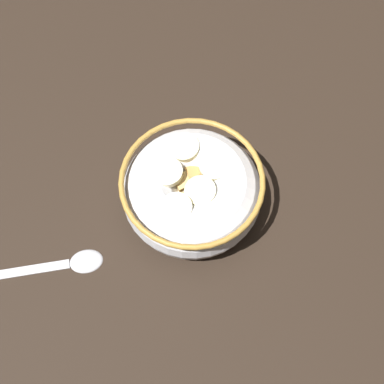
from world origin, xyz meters
TOP-DOWN VIEW (x-y plane):
  - ground_plane at (0.00, 0.00)cm, footprint 125.79×125.79cm
  - cereal_bowl at (0.01, 0.02)cm, footprint 15.19×15.19cm
  - spoon at (-15.18, 2.48)cm, footprint 13.09×8.03cm

SIDE VIEW (x-z plane):
  - ground_plane at x=0.00cm, z-range -2.00..0.00cm
  - spoon at x=-15.18cm, z-range -0.07..0.73cm
  - cereal_bowl at x=0.01cm, z-range 0.13..6.55cm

